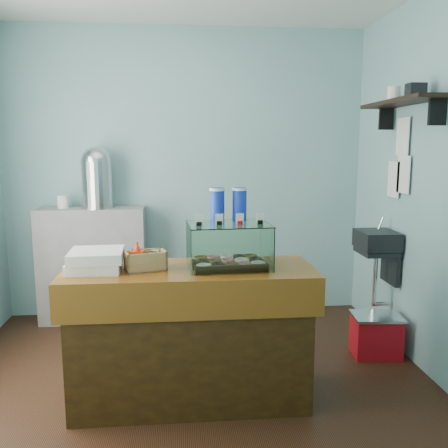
{
  "coord_description": "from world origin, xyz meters",
  "views": [
    {
      "loc": [
        -0.05,
        -3.2,
        1.67
      ],
      "look_at": [
        0.23,
        -0.15,
        1.17
      ],
      "focal_mm": 38.0,
      "sensor_mm": 36.0,
      "label": 1
    }
  ],
  "objects": [
    {
      "name": "red_cooler",
      "position": [
        1.5,
        0.29,
        0.17
      ],
      "size": [
        0.41,
        0.33,
        0.34
      ],
      "rotation": [
        0.0,
        0.0,
        -0.09
      ],
      "color": "red",
      "rests_on": "ground"
    },
    {
      "name": "counter",
      "position": [
        0.0,
        -0.25,
        0.46
      ],
      "size": [
        1.6,
        0.6,
        0.9
      ],
      "color": "#43290C",
      "rests_on": "ground"
    },
    {
      "name": "room_shell",
      "position": [
        0.03,
        0.01,
        1.71
      ],
      "size": [
        3.54,
        3.04,
        2.82
      ],
      "color": "#79ABB1",
      "rests_on": "ground"
    },
    {
      "name": "condiment_crate",
      "position": [
        -0.29,
        -0.27,
        0.97
      ],
      "size": [
        0.28,
        0.21,
        0.19
      ],
      "rotation": [
        0.0,
        0.0,
        0.28
      ],
      "color": "tan",
      "rests_on": "counter"
    },
    {
      "name": "back_shelf",
      "position": [
        -0.9,
        1.32,
        0.55
      ],
      "size": [
        1.0,
        0.32,
        1.1
      ],
      "primitive_type": "cube",
      "color": "#97979A",
      "rests_on": "ground"
    },
    {
      "name": "pastry_boxes",
      "position": [
        -0.59,
        -0.25,
        0.97
      ],
      "size": [
        0.34,
        0.34,
        0.13
      ],
      "rotation": [
        0.0,
        0.0,
        -0.0
      ],
      "color": "white",
      "rests_on": "counter"
    },
    {
      "name": "display_case",
      "position": [
        0.25,
        -0.21,
        1.06
      ],
      "size": [
        0.55,
        0.42,
        0.5
      ],
      "rotation": [
        0.0,
        0.0,
        0.06
      ],
      "color": "#341F0F",
      "rests_on": "counter"
    },
    {
      "name": "coffee_urn",
      "position": [
        -0.83,
        1.31,
        1.4
      ],
      "size": [
        0.31,
        0.31,
        0.57
      ],
      "color": "silver",
      "rests_on": "back_shelf"
    },
    {
      "name": "ground",
      "position": [
        0.0,
        0.0,
        0.0
      ],
      "size": [
        3.5,
        3.5,
        0.0
      ],
      "primitive_type": "plane",
      "color": "black",
      "rests_on": "ground"
    }
  ]
}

